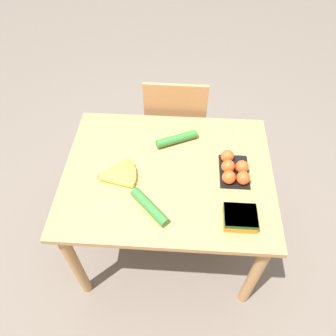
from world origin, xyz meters
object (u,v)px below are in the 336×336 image
Objects in this scene: banana_bunch at (117,175)px; cucumber_near at (177,139)px; tomato_pack at (234,169)px; cucumber_far at (149,207)px; chair at (176,127)px; carrot_bag at (240,217)px.

banana_bunch is 0.83× the size of cucumber_near.
tomato_pack reaches higher than cucumber_far.
tomato_pack is at bearing 30.75° from cucumber_far.
banana_bunch is at bearing 67.82° from chair.
carrot_bag is at bearing 111.19° from chair.
cucumber_near is (0.30, 0.27, 0.01)m from banana_bunch.
carrot_bag is at bearing -20.37° from banana_bunch.
cucumber_far is at bearing 174.96° from carrot_bag.
chair reaches higher than carrot_bag.
carrot_bag is 0.64× the size of cucumber_near.
banana_bunch is (-0.28, -0.66, 0.27)m from chair.
carrot_bag is (0.61, -0.23, 0.02)m from banana_bunch.
cucumber_near is (-0.30, 0.21, -0.01)m from tomato_pack.
cucumber_near reaches higher than banana_bunch.
carrot_bag is (0.33, -0.88, 0.29)m from chair.
chair is 0.90m from cucumber_far.
tomato_pack is at bearing 92.14° from carrot_bag.
chair reaches higher than tomato_pack.
cucumber_far is at bearing -103.39° from cucumber_near.
banana_bunch is at bearing -174.65° from tomato_pack.
tomato_pack reaches higher than banana_bunch.
carrot_bag is 0.74× the size of cucumber_far.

